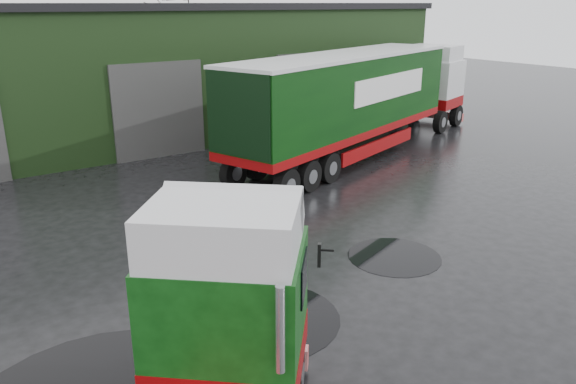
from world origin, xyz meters
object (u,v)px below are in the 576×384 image
(warehouse, at_px, (110,69))
(lorry_right, at_px, (344,108))
(hero_tractor, at_px, (200,380))
(tree_back_b, at_px, (175,41))

(warehouse, xyz_separation_m, lorry_right, (6.00, -11.00, -0.94))
(hero_tractor, height_order, tree_back_b, tree_back_b)
(warehouse, xyz_separation_m, hero_tractor, (-6.50, -23.00, -1.31))
(hero_tractor, xyz_separation_m, tree_back_b, (14.50, 33.00, 1.90))
(warehouse, height_order, tree_back_b, tree_back_b)
(lorry_right, height_order, tree_back_b, tree_back_b)
(lorry_right, xyz_separation_m, tree_back_b, (2.00, 21.00, 1.53))
(hero_tractor, bearing_deg, warehouse, 115.45)
(warehouse, xyz_separation_m, tree_back_b, (8.00, 10.00, 0.59))
(warehouse, relative_size, lorry_right, 1.92)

